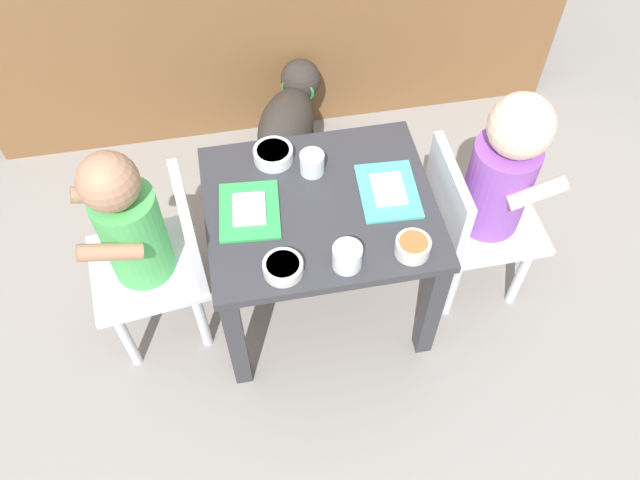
% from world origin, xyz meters
% --- Properties ---
extents(ground_plane, '(7.00, 7.00, 0.00)m').
position_xyz_m(ground_plane, '(0.00, 0.00, 0.00)').
color(ground_plane, gray).
extents(dining_table, '(0.57, 0.49, 0.43)m').
position_xyz_m(dining_table, '(0.00, 0.00, 0.35)').
color(dining_table, '#333338').
rests_on(dining_table, ground).
extents(seated_child_left, '(0.31, 0.31, 0.68)m').
position_xyz_m(seated_child_left, '(-0.44, -0.00, 0.43)').
color(seated_child_left, silver).
rests_on(seated_child_left, ground).
extents(seated_child_right, '(0.28, 0.28, 0.71)m').
position_xyz_m(seated_child_right, '(0.45, -0.02, 0.45)').
color(seated_child_right, silver).
rests_on(seated_child_right, ground).
extents(dog, '(0.28, 0.40, 0.32)m').
position_xyz_m(dog, '(0.00, 0.56, 0.20)').
color(dog, '#332D28').
rests_on(dog, ground).
extents(food_tray_left, '(0.16, 0.19, 0.02)m').
position_xyz_m(food_tray_left, '(-0.17, 0.01, 0.44)').
color(food_tray_left, green).
rests_on(food_tray_left, dining_table).
extents(food_tray_right, '(0.15, 0.20, 0.02)m').
position_xyz_m(food_tray_right, '(0.17, 0.01, 0.44)').
color(food_tray_right, '#4CC6BC').
rests_on(food_tray_right, dining_table).
extents(water_cup_left, '(0.07, 0.07, 0.06)m').
position_xyz_m(water_cup_left, '(0.03, -0.19, 0.46)').
color(water_cup_left, white).
rests_on(water_cup_left, dining_table).
extents(water_cup_right, '(0.06, 0.06, 0.06)m').
position_xyz_m(water_cup_right, '(0.00, 0.11, 0.46)').
color(water_cup_right, white).
rests_on(water_cup_right, dining_table).
extents(cereal_bowl_left_side, '(0.10, 0.10, 0.04)m').
position_xyz_m(cereal_bowl_left_side, '(-0.09, 0.17, 0.45)').
color(cereal_bowl_left_side, white).
rests_on(cereal_bowl_left_side, dining_table).
extents(cereal_bowl_right_side, '(0.09, 0.09, 0.03)m').
position_xyz_m(cereal_bowl_right_side, '(-0.12, -0.18, 0.45)').
color(cereal_bowl_right_side, silver).
rests_on(cereal_bowl_right_side, dining_table).
extents(veggie_bowl_near, '(0.08, 0.08, 0.04)m').
position_xyz_m(veggie_bowl_near, '(0.18, -0.18, 0.45)').
color(veggie_bowl_near, silver).
rests_on(veggie_bowl_near, dining_table).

